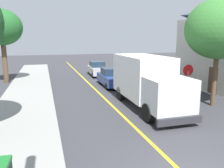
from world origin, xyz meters
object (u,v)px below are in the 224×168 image
at_px(street_tree_far_side, 219,29).
at_px(street_tree_down_block, 2,28).
at_px(parked_van_across, 157,80).
at_px(stop_sign, 188,76).
at_px(parked_car_near, 111,78).
at_px(box_truck, 146,80).
at_px(parked_car_mid, 97,69).

height_order(street_tree_far_side, street_tree_down_block, street_tree_down_block).
relative_size(parked_van_across, stop_sign, 1.69).
relative_size(parked_car_near, parked_van_across, 0.99).
height_order(box_truck, street_tree_down_block, street_tree_down_block).
xyz_separation_m(street_tree_far_side, street_tree_down_block, (-14.04, 12.53, 0.46)).
relative_size(parked_car_mid, parked_van_across, 1.00).
height_order(box_truck, parked_van_across, box_truck).
distance_m(parked_car_near, street_tree_down_block, 11.53).
distance_m(parked_car_near, parked_car_mid, 6.40).
height_order(parked_van_across, stop_sign, stop_sign).
height_order(parked_van_across, street_tree_down_block, street_tree_down_block).
xyz_separation_m(stop_sign, street_tree_down_block, (-12.63, 11.71, 3.45)).
height_order(parked_car_near, parked_car_mid, same).
distance_m(street_tree_far_side, street_tree_down_block, 18.83).
bearing_deg(street_tree_down_block, parked_car_near, -26.28).
bearing_deg(box_truck, parked_van_across, 55.05).
xyz_separation_m(parked_car_near, stop_sign, (3.11, -7.02, 1.06)).
height_order(stop_sign, street_tree_far_side, street_tree_far_side).
distance_m(parked_car_mid, parked_van_across, 9.25).
height_order(parked_car_mid, stop_sign, stop_sign).
height_order(parked_car_near, stop_sign, stop_sign).
height_order(parked_car_mid, street_tree_down_block, street_tree_down_block).
height_order(parked_car_mid, parked_van_across, same).
relative_size(parked_car_near, street_tree_far_side, 0.66).
bearing_deg(stop_sign, box_truck, 176.30).
height_order(parked_car_near, parked_van_across, same).
relative_size(box_truck, parked_car_mid, 1.62).
bearing_deg(stop_sign, parked_car_near, 113.93).
distance_m(box_truck, street_tree_far_side, 5.37).
distance_m(parked_car_mid, stop_sign, 13.78).
bearing_deg(parked_car_mid, stop_sign, -77.63).
bearing_deg(box_truck, street_tree_far_side, -13.15).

